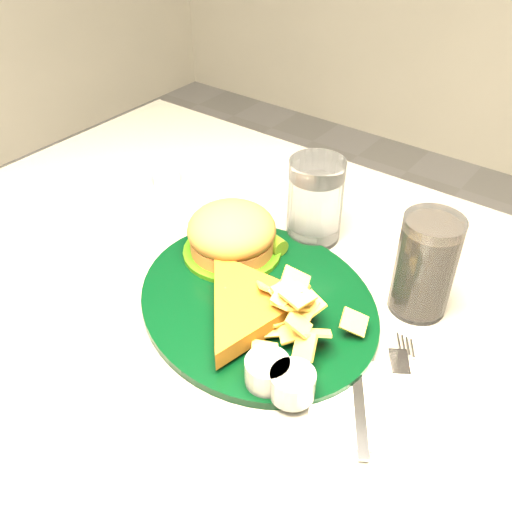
{
  "coord_description": "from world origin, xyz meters",
  "views": [
    {
      "loc": [
        0.32,
        -0.45,
        1.25
      ],
      "look_at": [
        -0.03,
        0.02,
        0.8
      ],
      "focal_mm": 40.0,
      "sensor_mm": 36.0,
      "label": 1
    }
  ],
  "objects_px": {
    "dinner_plate": "(257,281)",
    "cola_glass": "(425,266)",
    "table": "(266,464)",
    "water_glass": "(315,201)",
    "fork_napkin": "(364,401)"
  },
  "relations": [
    {
      "from": "dinner_plate",
      "to": "cola_glass",
      "type": "distance_m",
      "value": 0.21
    },
    {
      "from": "water_glass",
      "to": "fork_napkin",
      "type": "distance_m",
      "value": 0.32
    },
    {
      "from": "table",
      "to": "water_glass",
      "type": "relative_size",
      "value": 9.41
    },
    {
      "from": "table",
      "to": "water_glass",
      "type": "distance_m",
      "value": 0.47
    },
    {
      "from": "dinner_plate",
      "to": "water_glass",
      "type": "relative_size",
      "value": 2.74
    },
    {
      "from": "table",
      "to": "fork_napkin",
      "type": "xyz_separation_m",
      "value": [
        0.18,
        -0.07,
        0.38
      ]
    },
    {
      "from": "table",
      "to": "cola_glass",
      "type": "xyz_separation_m",
      "value": [
        0.16,
        0.11,
        0.44
      ]
    },
    {
      "from": "table",
      "to": "fork_napkin",
      "type": "bearing_deg",
      "value": -21.95
    },
    {
      "from": "dinner_plate",
      "to": "water_glass",
      "type": "distance_m",
      "value": 0.18
    },
    {
      "from": "cola_glass",
      "to": "fork_napkin",
      "type": "xyz_separation_m",
      "value": [
        0.02,
        -0.18,
        -0.06
      ]
    },
    {
      "from": "table",
      "to": "dinner_plate",
      "type": "bearing_deg",
      "value": -121.38
    },
    {
      "from": "table",
      "to": "cola_glass",
      "type": "height_order",
      "value": "cola_glass"
    },
    {
      "from": "cola_glass",
      "to": "fork_napkin",
      "type": "distance_m",
      "value": 0.19
    },
    {
      "from": "dinner_plate",
      "to": "fork_napkin",
      "type": "bearing_deg",
      "value": 7.07
    },
    {
      "from": "dinner_plate",
      "to": "cola_glass",
      "type": "height_order",
      "value": "cola_glass"
    }
  ]
}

